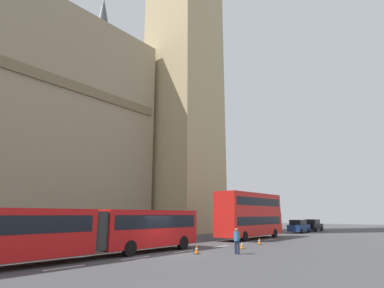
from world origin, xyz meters
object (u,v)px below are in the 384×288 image
at_px(double_decker_bus, 250,213).
at_px(traffic_cone_east, 259,241).
at_px(traffic_cone_middle, 242,245).
at_px(sedan_lead, 299,226).
at_px(traffic_cone_west, 197,249).
at_px(sedan_trailing, 313,225).
at_px(articulated_bus, 92,229).
at_px(pedestrian_near_cones, 237,240).
at_px(clock_tower, 184,9).

relative_size(double_decker_bus, traffic_cone_east, 18.60).
xyz_separation_m(double_decker_bus, traffic_cone_middle, (-9.51, -4.40, -2.43)).
height_order(sedan_lead, traffic_cone_west, sedan_lead).
relative_size(sedan_trailing, traffic_cone_east, 7.59).
xyz_separation_m(articulated_bus, double_decker_bus, (20.02, 0.00, 0.96)).
distance_m(traffic_cone_west, pedestrian_near_cones, 2.78).
bearing_deg(sedan_trailing, double_decker_bus, -179.54).
height_order(clock_tower, sedan_lead, clock_tower).
height_order(articulated_bus, pedestrian_near_cones, articulated_bus).
relative_size(sedan_lead, traffic_cone_west, 7.59).
bearing_deg(articulated_bus, sedan_trailing, 0.24).
distance_m(clock_tower, traffic_cone_east, 42.60).
xyz_separation_m(articulated_bus, sedan_lead, (34.60, 0.18, -0.83)).
height_order(double_decker_bus, traffic_cone_middle, double_decker_bus).
height_order(clock_tower, traffic_cone_west, clock_tower).
bearing_deg(pedestrian_near_cones, traffic_cone_middle, 24.81).
bearing_deg(traffic_cone_west, articulated_bus, 148.45).
bearing_deg(traffic_cone_west, sedan_trailing, 6.19).
bearing_deg(sedan_lead, double_decker_bus, -179.29).
bearing_deg(sedan_trailing, traffic_cone_east, -171.50).
relative_size(traffic_cone_middle, traffic_cone_east, 1.00).
relative_size(clock_tower, sedan_lead, 16.25).
bearing_deg(articulated_bus, traffic_cone_middle, -22.68).
bearing_deg(double_decker_bus, traffic_cone_east, -145.02).
bearing_deg(traffic_cone_middle, clock_tower, 52.02).
relative_size(sedan_trailing, pedestrian_near_cones, 2.60).
distance_m(double_decker_bus, traffic_cone_middle, 10.76).
height_order(sedan_trailing, pedestrian_near_cones, sedan_trailing).
bearing_deg(traffic_cone_middle, traffic_cone_west, 170.38).
relative_size(sedan_lead, pedestrian_near_cones, 2.60).
bearing_deg(traffic_cone_east, double_decker_bus, 34.98).
bearing_deg(traffic_cone_east, sedan_lead, 11.08).
xyz_separation_m(sedan_trailing, traffic_cone_west, (-34.82, -3.78, -0.63)).
bearing_deg(sedan_trailing, traffic_cone_west, -173.81).
bearing_deg(traffic_cone_east, pedestrian_near_cones, -163.86).
height_order(traffic_cone_middle, pedestrian_near_cones, pedestrian_near_cones).
distance_m(double_decker_bus, sedan_trailing, 20.75).
xyz_separation_m(sedan_trailing, traffic_cone_middle, (-30.18, -4.56, -0.63)).
xyz_separation_m(clock_tower, double_decker_bus, (-4.84, -13.99, -34.97)).
bearing_deg(articulated_bus, sedan_lead, 0.30).
distance_m(sedan_trailing, pedestrian_near_cones, 33.80).
bearing_deg(double_decker_bus, sedan_trailing, 0.46).
bearing_deg(articulated_bus, traffic_cone_east, -14.15).
distance_m(traffic_cone_middle, traffic_cone_east, 4.26).
distance_m(articulated_bus, double_decker_bus, 20.05).
bearing_deg(sedan_trailing, pedestrian_near_cones, -169.79).
distance_m(sedan_trailing, traffic_cone_west, 35.03).
xyz_separation_m(clock_tower, traffic_cone_east, (-10.15, -17.70, -37.40)).
relative_size(articulated_bus, traffic_cone_middle, 30.41).
bearing_deg(sedan_lead, traffic_cone_middle, -169.24).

